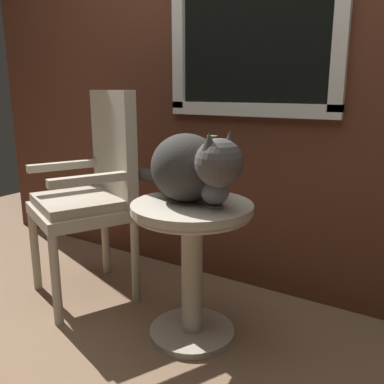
{
  "coord_description": "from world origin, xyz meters",
  "views": [
    {
      "loc": [
        0.99,
        -1.35,
        1.1
      ],
      "look_at": [
        0.06,
        0.1,
        0.68
      ],
      "focal_mm": 39.23,
      "sensor_mm": 36.0,
      "label": 1
    }
  ],
  "objects_px": {
    "wicker_side_table": "(192,245)",
    "wicker_chair": "(93,187)",
    "cat": "(191,167)",
    "pewter_vase_with_ivy": "(215,186)"
  },
  "relations": [
    {
      "from": "wicker_side_table",
      "to": "wicker_chair",
      "type": "relative_size",
      "value": 0.57
    },
    {
      "from": "wicker_chair",
      "to": "cat",
      "type": "height_order",
      "value": "wicker_chair"
    },
    {
      "from": "wicker_side_table",
      "to": "cat",
      "type": "relative_size",
      "value": 0.95
    },
    {
      "from": "wicker_side_table",
      "to": "wicker_chair",
      "type": "height_order",
      "value": "wicker_chair"
    },
    {
      "from": "wicker_chair",
      "to": "cat",
      "type": "xyz_separation_m",
      "value": [
        0.65,
        -0.07,
        0.18
      ]
    },
    {
      "from": "wicker_side_table",
      "to": "pewter_vase_with_ivy",
      "type": "height_order",
      "value": "pewter_vase_with_ivy"
    },
    {
      "from": "wicker_side_table",
      "to": "cat",
      "type": "xyz_separation_m",
      "value": [
        -0.01,
        0.01,
        0.34
      ]
    },
    {
      "from": "wicker_chair",
      "to": "pewter_vase_with_ivy",
      "type": "bearing_deg",
      "value": -5.94
    },
    {
      "from": "wicker_side_table",
      "to": "pewter_vase_with_ivy",
      "type": "distance_m",
      "value": 0.3
    },
    {
      "from": "cat",
      "to": "wicker_side_table",
      "type": "bearing_deg",
      "value": -45.78
    }
  ]
}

